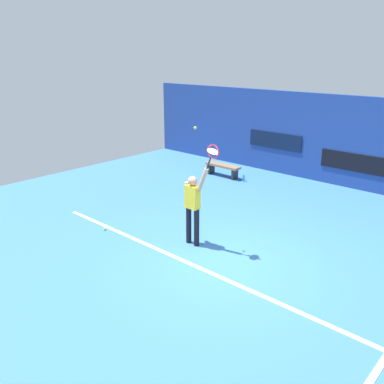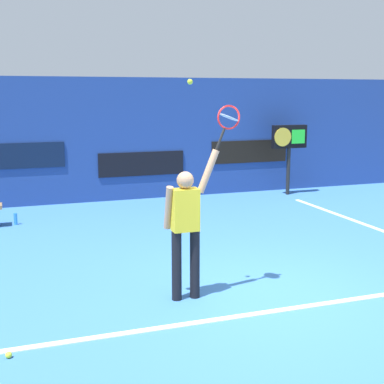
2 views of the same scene
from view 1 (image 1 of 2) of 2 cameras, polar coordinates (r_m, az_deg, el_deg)
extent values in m
plane|color=#3870B2|center=(9.12, 4.35, -9.66)|extent=(18.00, 18.00, 0.00)
cube|color=navy|center=(14.58, 22.00, 6.32)|extent=(18.00, 0.20, 3.05)
cube|color=black|center=(14.60, 21.54, 3.87)|extent=(2.20, 0.03, 0.60)
cube|color=#0C1933|center=(15.79, 11.50, 7.04)|extent=(2.20, 0.03, 0.60)
cube|color=white|center=(8.73, 2.02, -10.97)|extent=(10.00, 0.10, 0.01)
cylinder|color=black|center=(9.77, -0.46, -4.59)|extent=(0.13, 0.13, 0.92)
cylinder|color=black|center=(9.62, 0.64, -4.99)|extent=(0.13, 0.13, 0.92)
cube|color=yellow|center=(9.43, 0.07, -0.69)|extent=(0.34, 0.20, 0.55)
sphere|color=tan|center=(9.30, 0.07, 1.55)|extent=(0.22, 0.22, 0.22)
cylinder|color=tan|center=(9.08, 1.52, 1.75)|extent=(0.30, 0.09, 0.57)
cylinder|color=tan|center=(9.60, -0.50, -0.16)|extent=(0.09, 0.23, 0.58)
cylinder|color=black|center=(8.87, 2.36, 4.06)|extent=(0.14, 0.03, 0.29)
torus|color=red|center=(8.73, 2.94, 5.66)|extent=(0.41, 0.02, 0.41)
cylinder|color=silver|center=(8.73, 2.94, 5.66)|extent=(0.25, 0.27, 0.10)
sphere|color=#CCE033|center=(8.98, 0.46, 8.93)|extent=(0.07, 0.07, 0.07)
cube|color=olive|center=(15.11, 4.33, 3.69)|extent=(1.40, 0.36, 0.08)
cube|color=#262628|center=(15.50, 2.70, 3.25)|extent=(0.08, 0.32, 0.37)
cube|color=#262628|center=(14.85, 5.98, 2.47)|extent=(0.08, 0.32, 0.37)
cylinder|color=#338CD8|center=(14.66, 7.20, 1.93)|extent=(0.07, 0.07, 0.24)
sphere|color=#CCE033|center=(10.84, -12.07, -5.05)|extent=(0.07, 0.07, 0.07)
camera|label=2|loc=(8.25, -44.56, 1.55)|focal=49.85mm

